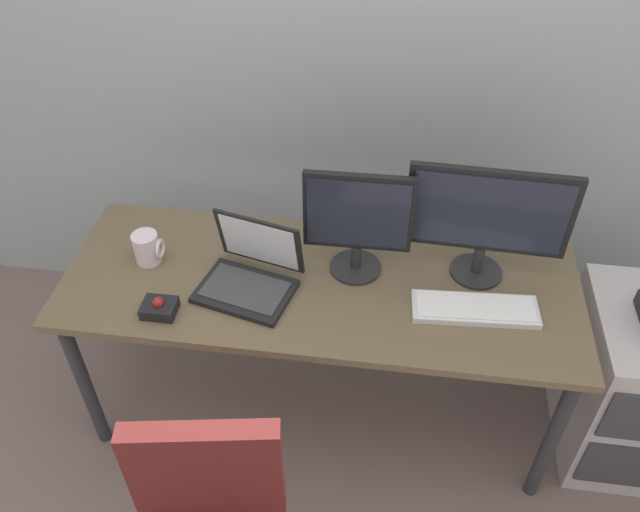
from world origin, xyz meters
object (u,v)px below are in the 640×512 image
Objects in this scene: monitor_side at (358,220)px; keyboard at (475,309)px; laptop at (250,273)px; coffee_mug at (147,248)px; trackball_mouse at (159,307)px; monitor_main at (488,217)px; file_cabinet at (632,384)px.

monitor_side is 0.95× the size of keyboard.
keyboard is 0.75m from laptop.
trackball_mouse is at bearing -64.12° from coffee_mug.
monitor_main reaches higher than keyboard.
monitor_main reaches higher than trackball_mouse.
coffee_mug reaches higher than trackball_mouse.
file_cabinet is at bearing -9.58° from monitor_main.
monitor_main is at bearing 4.49° from coffee_mug.
laptop is at bearing 32.31° from trackball_mouse.
trackball_mouse is (-0.61, -0.30, -0.19)m from monitor_side.
monitor_main is at bearing 86.73° from keyboard.
file_cabinet is 1.72m from trackball_mouse.
laptop is at bearing -177.67° from file_cabinet.
monitor_side is at bearing 25.75° from trackball_mouse.
monitor_main is 1.28× the size of keyboard.
keyboard is 3.80× the size of trackball_mouse.
monitor_main reaches higher than file_cabinet.
laptop reaches higher than coffee_mug.
keyboard is at bearing -172.66° from file_cabinet.
monitor_side reaches higher than trackball_mouse.
laptop is (-0.76, -0.16, -0.19)m from monitor_main.
file_cabinet is 1.84× the size of laptop.
trackball_mouse is (-1.66, -0.23, 0.40)m from file_cabinet.
laptop is (-1.39, -0.06, 0.43)m from file_cabinet.
keyboard is 1.14m from coffee_mug.
monitor_side is (-0.42, -0.04, -0.03)m from monitor_main.
monitor_main is 0.42m from monitor_side.
laptop is (-0.35, -0.13, -0.16)m from monitor_side.
file_cabinet is 0.75m from keyboard.
monitor_side is (-1.04, 0.07, 0.60)m from file_cabinet.
monitor_side is at bearing 20.11° from laptop.
monitor_main is 4.86× the size of trackball_mouse.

